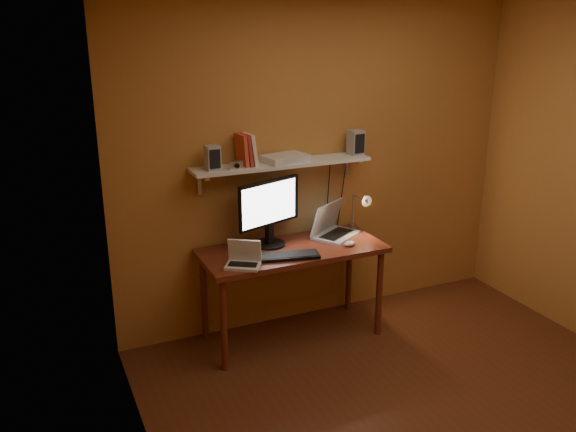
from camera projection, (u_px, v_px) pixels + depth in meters
name	position (u px, v px, depth m)	size (l,w,h in m)	color
room	(448.00, 222.00, 3.48)	(3.44, 3.24, 2.64)	#572716
desk	(292.00, 259.00, 4.64)	(1.40, 0.60, 0.75)	maroon
wall_shelf	(282.00, 164.00, 4.59)	(1.40, 0.25, 0.21)	silver
monitor	(269.00, 209.00, 4.58)	(0.55, 0.31, 0.51)	black
laptop	(332.00, 227.00, 4.86)	(0.45, 0.42, 0.27)	#95979D
netbook	(244.00, 259.00, 4.27)	(0.29, 0.27, 0.18)	silver
keyboard	(287.00, 256.00, 4.42)	(0.46, 0.15, 0.02)	black
mouse	(350.00, 244.00, 4.65)	(0.10, 0.06, 0.04)	silver
desk_lamp	(360.00, 207.00, 4.91)	(0.09, 0.23, 0.38)	silver
speaker_left	(213.00, 158.00, 4.33)	(0.10, 0.10, 0.18)	#95979D
speaker_right	(356.00, 142.00, 4.81)	(0.11, 0.11, 0.19)	#95979D
books	(246.00, 150.00, 4.45)	(0.14, 0.17, 0.24)	#C54124
shelf_camera	(236.00, 165.00, 4.36)	(0.10, 0.04, 0.06)	silver
router	(285.00, 158.00, 4.59)	(0.33, 0.22, 0.05)	silver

